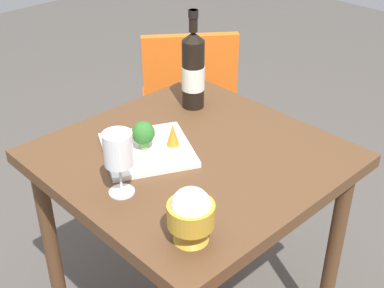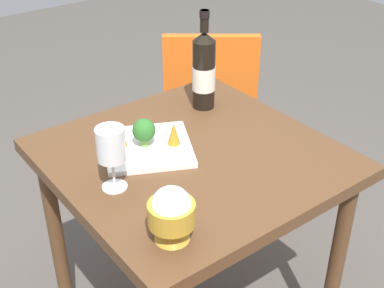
{
  "view_description": "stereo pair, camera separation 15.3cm",
  "coord_description": "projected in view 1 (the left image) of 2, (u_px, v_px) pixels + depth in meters",
  "views": [
    {
      "loc": [
        0.91,
        0.94,
        1.58
      ],
      "look_at": [
        0.0,
        0.0,
        0.79
      ],
      "focal_mm": 49.34,
      "sensor_mm": 36.0,
      "label": 1
    },
    {
      "loc": [
        0.79,
        1.04,
        1.58
      ],
      "look_at": [
        0.0,
        0.0,
        0.79
      ],
      "focal_mm": 49.34,
      "sensor_mm": 36.0,
      "label": 2
    }
  ],
  "objects": [
    {
      "name": "carrot_garnish_right",
      "position": [
        119.0,
        141.0,
        1.52
      ],
      "size": [
        0.04,
        0.04,
        0.06
      ],
      "color": "orange",
      "rests_on": "serving_plate"
    },
    {
      "name": "serving_plate",
      "position": [
        147.0,
        150.0,
        1.55
      ],
      "size": [
        0.33,
        0.33,
        0.02
      ],
      "rotation": [
        0.0,
        0.0,
        -0.46
      ],
      "color": "white",
      "rests_on": "dining_table"
    },
    {
      "name": "rice_bowl",
      "position": [
        191.0,
        214.0,
        1.19
      ],
      "size": [
        0.11,
        0.11,
        0.14
      ],
      "color": "gold",
      "rests_on": "dining_table"
    },
    {
      "name": "carrot_garnish_left",
      "position": [
        173.0,
        135.0,
        1.54
      ],
      "size": [
        0.04,
        0.04,
        0.07
      ],
      "color": "orange",
      "rests_on": "serving_plate"
    },
    {
      "name": "dining_table",
      "position": [
        192.0,
        182.0,
        1.6
      ],
      "size": [
        0.78,
        0.78,
        0.76
      ],
      "color": "brown",
      "rests_on": "ground_plane"
    },
    {
      "name": "wine_glass",
      "position": [
        118.0,
        151.0,
        1.31
      ],
      "size": [
        0.08,
        0.08,
        0.18
      ],
      "color": "white",
      "rests_on": "dining_table"
    },
    {
      "name": "broccoli_floret",
      "position": [
        143.0,
        134.0,
        1.51
      ],
      "size": [
        0.07,
        0.07,
        0.09
      ],
      "color": "#729E4C",
      "rests_on": "serving_plate"
    },
    {
      "name": "wine_bottle",
      "position": [
        193.0,
        70.0,
        1.73
      ],
      "size": [
        0.08,
        0.08,
        0.33
      ],
      "color": "black",
      "rests_on": "dining_table"
    },
    {
      "name": "chair_by_wall",
      "position": [
        188.0,
        98.0,
        2.37
      ],
      "size": [
        0.56,
        0.56,
        0.85
      ],
      "rotation": [
        0.0,
        0.0,
        2.49
      ],
      "color": "orange",
      "rests_on": "ground_plane"
    }
  ]
}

